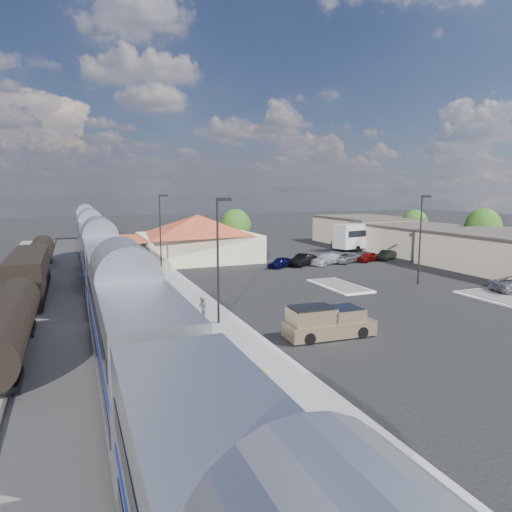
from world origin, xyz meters
name	(u,v)px	position (x,y,z in m)	size (l,w,h in m)	color
ground	(314,294)	(0.00, 0.00, 0.00)	(280.00, 280.00, 0.00)	black
railbed	(67,295)	(-21.00, 8.00, 0.06)	(16.00, 100.00, 0.12)	#4C4944
platform	(170,291)	(-12.00, 6.00, 0.09)	(5.50, 92.00, 0.18)	gray
passenger_train	(101,263)	(-18.00, 7.82, 2.87)	(3.00, 104.00, 5.55)	silver
freight_cars	(29,276)	(-24.00, 8.27, 1.93)	(2.80, 46.00, 4.00)	black
station_depot	(198,237)	(-4.56, 24.00, 3.13)	(18.35, 12.24, 6.20)	#BFAA8C
buildings_east	(438,241)	(28.00, 14.28, 2.27)	(14.40, 51.40, 4.80)	#C6B28C
traffic_island_south	(339,286)	(4.00, 2.00, 0.10)	(3.30, 7.50, 0.21)	silver
traffic_island_north	(500,299)	(14.00, -8.00, 0.10)	(3.30, 7.50, 0.21)	silver
lamp_plat_s	(219,251)	(-10.90, -6.00, 5.34)	(1.08, 0.25, 9.00)	black
lamp_plat_n	(161,227)	(-10.90, 16.00, 5.34)	(1.08, 0.25, 9.00)	black
lamp_lot	(421,232)	(12.10, 0.00, 5.34)	(1.08, 0.25, 9.00)	black
tree_east_b	(483,227)	(34.00, 12.00, 4.22)	(4.94, 4.94, 6.96)	#382314
tree_east_c	(415,224)	(34.00, 26.00, 3.76)	(4.41, 4.41, 6.21)	#382314
tree_depot	(236,226)	(3.00, 30.00, 4.02)	(4.71, 4.71, 6.63)	#382314
pickup_truck	(329,322)	(-5.07, -11.11, 0.96)	(5.97, 2.43, 2.03)	#9E8761
coach_bus	(369,234)	(24.00, 24.93, 2.45)	(13.57, 5.47, 4.26)	silver
person_a	(266,386)	(-12.74, -18.52, 0.97)	(0.57, 0.38, 1.57)	#DEDA45
person_b	(203,308)	(-11.83, -4.85, 1.03)	(0.83, 0.65, 1.71)	silver
parked_car_a	(281,262)	(3.32, 14.25, 0.66)	(1.55, 3.86, 1.32)	#0C0B38
parked_car_b	(303,260)	(6.52, 14.55, 0.75)	(1.60, 4.58, 1.51)	black
parked_car_c	(326,259)	(9.72, 14.25, 0.73)	(2.04, 5.01, 1.45)	silver
parked_car_d	(346,258)	(12.92, 14.55, 0.66)	(2.18, 4.73, 1.31)	gray
parked_car_e	(368,257)	(16.12, 14.25, 0.64)	(1.51, 3.74, 1.28)	maroon
parked_car_f	(386,255)	(19.32, 14.55, 0.66)	(1.40, 4.01, 1.32)	black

